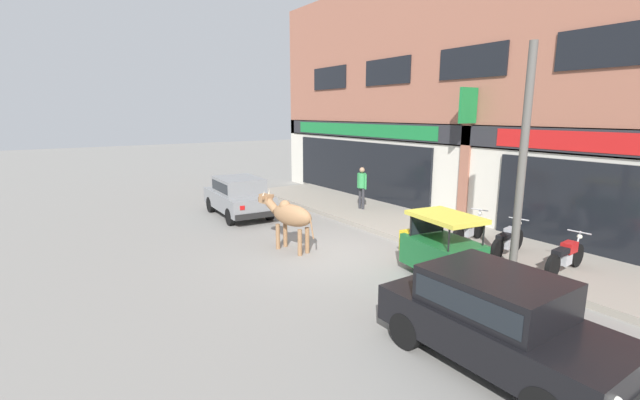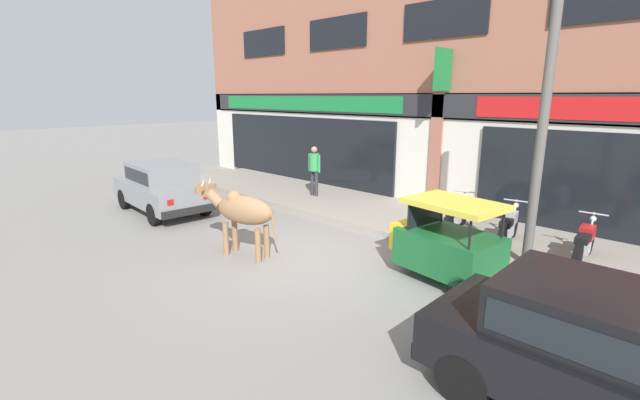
{
  "view_description": "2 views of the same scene",
  "coord_description": "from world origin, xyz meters",
  "px_view_note": "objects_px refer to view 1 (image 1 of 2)",
  "views": [
    {
      "loc": [
        9.03,
        -6.54,
        3.78
      ],
      "look_at": [
        -2.16,
        1.0,
        1.02
      ],
      "focal_mm": 24.0,
      "sensor_mm": 36.0,
      "label": 1
    },
    {
      "loc": [
        6.25,
        -5.83,
        3.34
      ],
      "look_at": [
        -0.43,
        1.0,
        0.99
      ],
      "focal_mm": 24.0,
      "sensor_mm": 36.0,
      "label": 2
    }
  ],
  "objects_px": {
    "auto_rickshaw": "(440,250)",
    "motorcycle_2": "(566,256)",
    "motorcycle_1": "(508,241)",
    "pedestrian": "(362,183)",
    "car_1": "(239,195)",
    "car_0": "(496,316)",
    "motorcycle_0": "(469,229)",
    "cow": "(289,215)",
    "utility_pole": "(523,161)"
  },
  "relations": [
    {
      "from": "auto_rickshaw",
      "to": "motorcycle_2",
      "type": "relative_size",
      "value": 1.14
    },
    {
      "from": "motorcycle_2",
      "to": "motorcycle_1",
      "type": "bearing_deg",
      "value": 179.18
    },
    {
      "from": "pedestrian",
      "to": "car_1",
      "type": "bearing_deg",
      "value": -117.57
    },
    {
      "from": "pedestrian",
      "to": "motorcycle_1",
      "type": "bearing_deg",
      "value": -3.1
    },
    {
      "from": "car_0",
      "to": "pedestrian",
      "type": "height_order",
      "value": "pedestrian"
    },
    {
      "from": "motorcycle_0",
      "to": "motorcycle_2",
      "type": "relative_size",
      "value": 0.99
    },
    {
      "from": "car_1",
      "to": "motorcycle_0",
      "type": "xyz_separation_m",
      "value": [
        7.21,
        3.84,
        -0.26
      ]
    },
    {
      "from": "car_0",
      "to": "motorcycle_2",
      "type": "distance_m",
      "value": 4.59
    },
    {
      "from": "motorcycle_0",
      "to": "motorcycle_1",
      "type": "bearing_deg",
      "value": -3.69
    },
    {
      "from": "pedestrian",
      "to": "motorcycle_0",
      "type": "bearing_deg",
      "value": -2.95
    },
    {
      "from": "cow",
      "to": "pedestrian",
      "type": "xyz_separation_m",
      "value": [
        -2.4,
        4.55,
        0.14
      ]
    },
    {
      "from": "motorcycle_2",
      "to": "car_0",
      "type": "bearing_deg",
      "value": -75.1
    },
    {
      "from": "motorcycle_1",
      "to": "motorcycle_2",
      "type": "distance_m",
      "value": 1.46
    },
    {
      "from": "car_1",
      "to": "utility_pole",
      "type": "height_order",
      "value": "utility_pole"
    },
    {
      "from": "car_0",
      "to": "motorcycle_0",
      "type": "xyz_separation_m",
      "value": [
        -3.9,
        4.53,
        -0.26
      ]
    },
    {
      "from": "motorcycle_1",
      "to": "utility_pole",
      "type": "bearing_deg",
      "value": -50.94
    },
    {
      "from": "motorcycle_1",
      "to": "cow",
      "type": "bearing_deg",
      "value": -133.04
    },
    {
      "from": "car_1",
      "to": "motorcycle_0",
      "type": "distance_m",
      "value": 8.17
    },
    {
      "from": "motorcycle_2",
      "to": "pedestrian",
      "type": "height_order",
      "value": "pedestrian"
    },
    {
      "from": "utility_pole",
      "to": "motorcycle_0",
      "type": "bearing_deg",
      "value": 154.12
    },
    {
      "from": "car_1",
      "to": "motorcycle_0",
      "type": "height_order",
      "value": "car_1"
    },
    {
      "from": "cow",
      "to": "motorcycle_1",
      "type": "bearing_deg",
      "value": 46.96
    },
    {
      "from": "auto_rickshaw",
      "to": "cow",
      "type": "bearing_deg",
      "value": -152.41
    },
    {
      "from": "auto_rickshaw",
      "to": "motorcycle_0",
      "type": "distance_m",
      "value": 2.58
    },
    {
      "from": "cow",
      "to": "car_1",
      "type": "height_order",
      "value": "cow"
    },
    {
      "from": "motorcycle_0",
      "to": "motorcycle_2",
      "type": "height_order",
      "value": "same"
    },
    {
      "from": "auto_rickshaw",
      "to": "motorcycle_1",
      "type": "distance_m",
      "value": 2.31
    },
    {
      "from": "auto_rickshaw",
      "to": "motorcycle_1",
      "type": "height_order",
      "value": "auto_rickshaw"
    },
    {
      "from": "pedestrian",
      "to": "utility_pole",
      "type": "xyz_separation_m",
      "value": [
        7.04,
        -1.22,
        1.57
      ]
    },
    {
      "from": "cow",
      "to": "auto_rickshaw",
      "type": "height_order",
      "value": "cow"
    },
    {
      "from": "motorcycle_1",
      "to": "utility_pole",
      "type": "height_order",
      "value": "utility_pole"
    },
    {
      "from": "cow",
      "to": "car_0",
      "type": "bearing_deg",
      "value": -2.13
    },
    {
      "from": "motorcycle_2",
      "to": "pedestrian",
      "type": "relative_size",
      "value": 1.13
    },
    {
      "from": "cow",
      "to": "pedestrian",
      "type": "distance_m",
      "value": 5.14
    },
    {
      "from": "car_1",
      "to": "motorcycle_2",
      "type": "relative_size",
      "value": 2.04
    },
    {
      "from": "car_0",
      "to": "car_1",
      "type": "xyz_separation_m",
      "value": [
        -11.11,
        0.69,
        0.0
      ]
    },
    {
      "from": "cow",
      "to": "utility_pole",
      "type": "relative_size",
      "value": 0.41
    },
    {
      "from": "car_0",
      "to": "pedestrian",
      "type": "distance_m",
      "value": 10.17
    },
    {
      "from": "car_0",
      "to": "motorcycle_1",
      "type": "distance_m",
      "value": 5.18
    },
    {
      "from": "car_0",
      "to": "motorcycle_1",
      "type": "xyz_separation_m",
      "value": [
        -2.64,
        4.45,
        -0.26
      ]
    },
    {
      "from": "auto_rickshaw",
      "to": "motorcycle_2",
      "type": "bearing_deg",
      "value": 52.81
    },
    {
      "from": "motorcycle_0",
      "to": "motorcycle_1",
      "type": "distance_m",
      "value": 1.26
    },
    {
      "from": "motorcycle_0",
      "to": "pedestrian",
      "type": "distance_m",
      "value": 5.11
    },
    {
      "from": "motorcycle_2",
      "to": "car_1",
      "type": "bearing_deg",
      "value": -159.38
    },
    {
      "from": "car_0",
      "to": "auto_rickshaw",
      "type": "height_order",
      "value": "auto_rickshaw"
    },
    {
      "from": "cow",
      "to": "car_0",
      "type": "height_order",
      "value": "cow"
    },
    {
      "from": "cow",
      "to": "utility_pole",
      "type": "distance_m",
      "value": 5.96
    },
    {
      "from": "car_1",
      "to": "pedestrian",
      "type": "bearing_deg",
      "value": 62.43
    },
    {
      "from": "motorcycle_2",
      "to": "pedestrian",
      "type": "xyz_separation_m",
      "value": [
        -7.79,
        0.36,
        0.6
      ]
    },
    {
      "from": "auto_rickshaw",
      "to": "motorcycle_2",
      "type": "distance_m",
      "value": 2.85
    }
  ]
}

